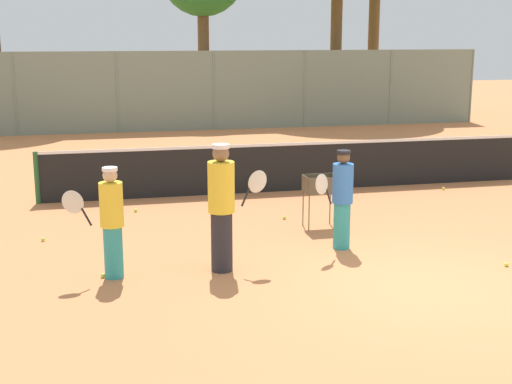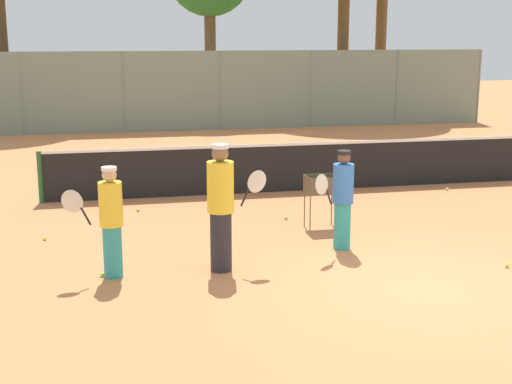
# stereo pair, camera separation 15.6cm
# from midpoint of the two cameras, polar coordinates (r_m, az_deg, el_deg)

# --- Properties ---
(ground_plane) EXTENTS (80.00, 80.00, 0.00)m
(ground_plane) POSITION_cam_midpoint_polar(r_m,az_deg,el_deg) (10.07, 13.76, -7.48)
(ground_plane) COLOR #D37F4C
(tennis_net) EXTENTS (11.04, 0.10, 1.07)m
(tennis_net) POSITION_cam_midpoint_polar(r_m,az_deg,el_deg) (15.66, 3.76, 2.11)
(tennis_net) COLOR #26592D
(tennis_net) RESTS_ON ground_plane
(back_fence) EXTENTS (20.42, 0.08, 2.81)m
(back_fence) POSITION_cam_midpoint_polar(r_m,az_deg,el_deg) (25.76, -2.74, 8.11)
(back_fence) COLOR gray
(back_fence) RESTS_ON ground_plane
(player_white_outfit) EXTENTS (0.88, 0.33, 1.59)m
(player_white_outfit) POSITION_cam_midpoint_polar(r_m,az_deg,el_deg) (10.18, -11.13, -2.25)
(player_white_outfit) COLOR teal
(player_white_outfit) RESTS_ON ground_plane
(player_red_cap) EXTENTS (0.79, 0.55, 1.60)m
(player_red_cap) POSITION_cam_midpoint_polar(r_m,az_deg,el_deg) (11.40, 7.32, -0.51)
(player_red_cap) COLOR teal
(player_red_cap) RESTS_ON ground_plane
(player_yellow_shirt) EXTENTS (0.94, 0.39, 1.87)m
(player_yellow_shirt) POSITION_cam_midpoint_polar(r_m,az_deg,el_deg) (10.24, -2.37, -1.13)
(player_yellow_shirt) COLOR #26262D
(player_yellow_shirt) RESTS_ON ground_plane
(ball_cart) EXTENTS (0.56, 0.41, 0.95)m
(ball_cart) POSITION_cam_midpoint_polar(r_m,az_deg,el_deg) (12.63, 5.61, 0.28)
(ball_cart) COLOR brown
(ball_cart) RESTS_ON ground_plane
(tennis_ball_0) EXTENTS (0.07, 0.07, 0.07)m
(tennis_ball_0) POSITION_cam_midpoint_polar(r_m,az_deg,el_deg) (13.31, 2.76, -2.06)
(tennis_ball_0) COLOR #D1E54C
(tennis_ball_0) RESTS_ON ground_plane
(tennis_ball_1) EXTENTS (0.07, 0.07, 0.07)m
(tennis_ball_1) POSITION_cam_midpoint_polar(r_m,az_deg,el_deg) (12.45, -16.22, -3.59)
(tennis_ball_1) COLOR #D1E54C
(tennis_ball_1) RESTS_ON ground_plane
(tennis_ball_2) EXTENTS (0.07, 0.07, 0.07)m
(tennis_ball_2) POSITION_cam_midpoint_polar(r_m,az_deg,el_deg) (11.26, 19.82, -5.55)
(tennis_ball_2) COLOR #D1E54C
(tennis_ball_2) RESTS_ON ground_plane
(tennis_ball_3) EXTENTS (0.07, 0.07, 0.07)m
(tennis_ball_3) POSITION_cam_midpoint_polar(r_m,az_deg,el_deg) (10.43, -11.80, -6.50)
(tennis_ball_3) COLOR #D1E54C
(tennis_ball_3) RESTS_ON ground_plane
(tennis_ball_4) EXTENTS (0.07, 0.07, 0.07)m
(tennis_ball_4) POSITION_cam_midpoint_polar(r_m,az_deg,el_deg) (14.06, -9.11, -1.42)
(tennis_ball_4) COLOR #D1E54C
(tennis_ball_4) RESTS_ON ground_plane
(tennis_ball_5) EXTENTS (0.07, 0.07, 0.07)m
(tennis_ball_5) POSITION_cam_midpoint_polar(r_m,az_deg,el_deg) (16.32, 15.32, 0.23)
(tennis_ball_5) COLOR #D1E54C
(tennis_ball_5) RESTS_ON ground_plane
(parked_car) EXTENTS (4.20, 1.70, 1.60)m
(parked_car) POSITION_cam_midpoint_polar(r_m,az_deg,el_deg) (27.90, -15.62, 6.47)
(parked_car) COLOR #232328
(parked_car) RESTS_ON ground_plane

